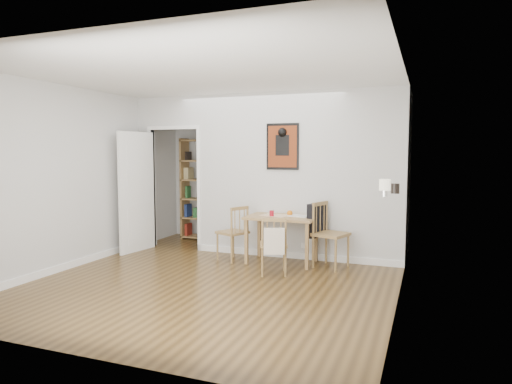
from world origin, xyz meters
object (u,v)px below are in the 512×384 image
at_px(red_glass, 272,213).
at_px(chair_right, 330,234).
at_px(dining_table, 282,222).
at_px(orange_fruit, 290,213).
at_px(fireplace, 394,239).
at_px(ceramic_jar_b, 395,189).
at_px(chair_front, 274,245).
at_px(notebook, 300,216).
at_px(bookshelf, 202,190).
at_px(chair_left, 232,233).
at_px(ceramic_jar_a, 395,188).
at_px(mantel_lamp, 385,186).

bearing_deg(red_glass, chair_right, 2.74).
relative_size(dining_table, orange_fruit, 12.35).
distance_m(fireplace, ceramic_jar_b, 0.64).
distance_m(chair_front, notebook, 0.81).
bearing_deg(red_glass, bookshelf, 144.19).
relative_size(orange_fruit, ceramic_jar_b, 0.92).
distance_m(dining_table, red_glass, 0.20).
bearing_deg(chair_left, bookshelf, 131.55).
xyz_separation_m(fireplace, red_glass, (-1.80, 0.70, 0.13)).
bearing_deg(ceramic_jar_b, bookshelf, 153.69).
bearing_deg(orange_fruit, bookshelf, 150.31).
bearing_deg(chair_right, ceramic_jar_a, -35.09).
xyz_separation_m(bookshelf, ceramic_jar_a, (3.65, -1.95, 0.27)).
height_order(red_glass, ceramic_jar_a, ceramic_jar_a).
bearing_deg(orange_fruit, chair_left, -166.73).
xyz_separation_m(notebook, ceramic_jar_a, (1.40, -0.75, 0.51)).
bearing_deg(chair_left, chair_right, 3.84).
bearing_deg(notebook, ceramic_jar_a, -28.23).
xyz_separation_m(chair_left, bookshelf, (-1.24, 1.40, 0.53)).
xyz_separation_m(chair_left, ceramic_jar_b, (2.40, -0.40, 0.78)).
relative_size(dining_table, chair_front, 1.30).
bearing_deg(chair_front, chair_right, 44.92).
distance_m(chair_right, mantel_lamp, 1.61).
height_order(bookshelf, fireplace, bookshelf).
relative_size(chair_right, orange_fruit, 11.30).
relative_size(bookshelf, orange_fruit, 22.92).
bearing_deg(dining_table, mantel_lamp, -35.84).
distance_m(dining_table, notebook, 0.29).
xyz_separation_m(chair_right, fireplace, (0.93, -0.74, 0.12)).
bearing_deg(red_glass, ceramic_jar_a, -18.81).
xyz_separation_m(dining_table, chair_left, (-0.75, -0.13, -0.20)).
distance_m(chair_right, ceramic_jar_a, 1.35).
distance_m(chair_left, orange_fruit, 0.94).
bearing_deg(fireplace, chair_left, 165.12).
relative_size(chair_front, ceramic_jar_a, 6.51).
xyz_separation_m(notebook, mantel_lamp, (1.32, -1.21, 0.57)).
distance_m(chair_front, mantel_lamp, 1.79).
relative_size(dining_table, red_glass, 11.94).
distance_m(chair_right, chair_front, 0.91).
height_order(mantel_lamp, ceramic_jar_a, mantel_lamp).
bearing_deg(bookshelf, orange_fruit, -29.69).
distance_m(notebook, mantel_lamp, 1.88).
height_order(dining_table, mantel_lamp, mantel_lamp).
relative_size(dining_table, fireplace, 0.83).
height_order(chair_right, fireplace, fireplace).
bearing_deg(notebook, orange_fruit, 178.74).
height_order(chair_right, chair_front, chair_right).
bearing_deg(mantel_lamp, chair_left, 156.48).
distance_m(chair_left, mantel_lamp, 2.69).
distance_m(dining_table, ceramic_jar_b, 1.83).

